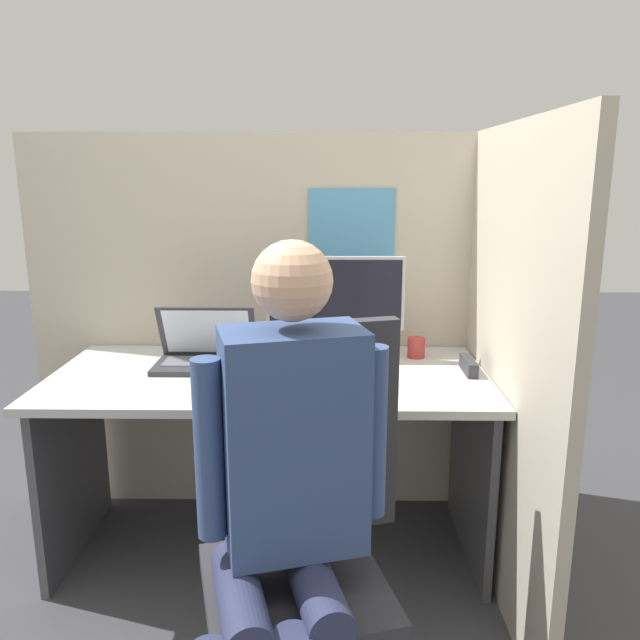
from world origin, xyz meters
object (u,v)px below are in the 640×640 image
object	(u,v)px
paper_box	(335,349)
stapler	(469,366)
carrot_toy	(378,390)
office_chair	(308,528)
monitor	(335,298)
laptop	(206,354)
coffee_mug	(416,348)
person	(287,479)

from	to	relation	value
paper_box	stapler	bearing A→B (deg)	-20.40
carrot_toy	office_chair	size ratio (longest dim) A/B	0.12
carrot_toy	monitor	bearing A→B (deg)	107.36
monitor	carrot_toy	xyz separation A→B (m)	(0.14, -0.45, -0.22)
paper_box	laptop	bearing A→B (deg)	-166.28
monitor	carrot_toy	size ratio (longest dim) A/B	4.39
paper_box	coffee_mug	bearing A→B (deg)	1.56
monitor	stapler	xyz separation A→B (m)	(0.50, -0.19, -0.22)
paper_box	office_chair	size ratio (longest dim) A/B	0.27
monitor	coffee_mug	size ratio (longest dim) A/B	6.74
paper_box	stapler	xyz separation A→B (m)	(0.50, -0.19, -0.01)
paper_box	monitor	world-z (taller)	monitor
paper_box	person	bearing A→B (deg)	-96.68
paper_box	monitor	size ratio (longest dim) A/B	0.53
laptop	coffee_mug	world-z (taller)	laptop
office_chair	coffee_mug	distance (m)	1.04
carrot_toy	person	xyz separation A→B (m)	(-0.27, -0.63, -0.00)
office_chair	person	bearing A→B (deg)	-105.45
paper_box	laptop	world-z (taller)	laptop
stapler	person	bearing A→B (deg)	-125.28
monitor	stapler	world-z (taller)	monitor
laptop	office_chair	world-z (taller)	office_chair
person	carrot_toy	bearing A→B (deg)	67.06
person	coffee_mug	xyz separation A→B (m)	(0.46, 1.08, 0.02)
stapler	coffee_mug	size ratio (longest dim) A/B	2.04
carrot_toy	coffee_mug	size ratio (longest dim) A/B	1.54
monitor	office_chair	world-z (taller)	monitor
laptop	person	distance (m)	1.02
monitor	office_chair	distance (m)	1.03
paper_box	stapler	size ratio (longest dim) A/B	1.74
carrot_toy	coffee_mug	world-z (taller)	coffee_mug
paper_box	person	world-z (taller)	person
person	laptop	bearing A→B (deg)	111.66
stapler	person	world-z (taller)	person
office_chair	coffee_mug	xyz separation A→B (m)	(0.41, 0.92, 0.25)
monitor	office_chair	size ratio (longest dim) A/B	0.51
coffee_mug	person	bearing A→B (deg)	-112.85
laptop	carrot_toy	xyz separation A→B (m)	(0.64, -0.32, -0.03)
stapler	coffee_mug	xyz separation A→B (m)	(-0.17, 0.20, 0.01)
laptop	stapler	world-z (taller)	laptop
stapler	office_chair	size ratio (longest dim) A/B	0.16
office_chair	paper_box	bearing A→B (deg)	84.91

